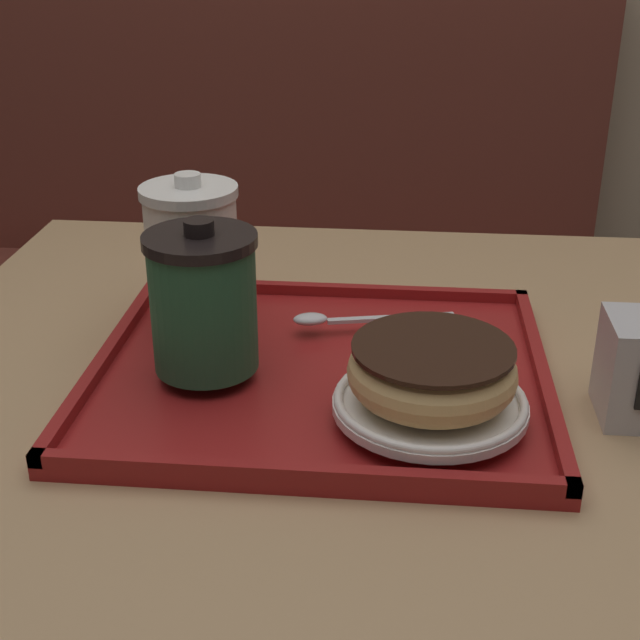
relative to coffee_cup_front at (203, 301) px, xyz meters
The scene contains 8 objects.
booth_bench 1.02m from the coffee_cup_front, 101.35° to the left, with size 1.47×0.44×1.00m.
cafe_table 0.29m from the coffee_cup_front, ahead, with size 0.88×0.89×0.70m.
serving_tray 0.13m from the coffee_cup_front, 12.79° to the left, with size 0.43×0.37×0.02m.
coffee_cup_front is the anchor object (origin of this frame).
coffee_cup_rear 0.13m from the coffee_cup_front, 107.23° to the left, with size 0.10×0.10×0.15m.
plate_with_chocolate_donut 0.22m from the coffee_cup_front, 16.52° to the right, with size 0.17×0.17×0.01m.
donut_chocolate_glazed 0.22m from the coffee_cup_front, 16.52° to the right, with size 0.14×0.14×0.05m.
spoon 0.16m from the coffee_cup_front, 42.38° to the left, with size 0.17×0.05×0.01m.
Camera 1 is at (0.06, -0.73, 1.12)m, focal length 50.00 mm.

